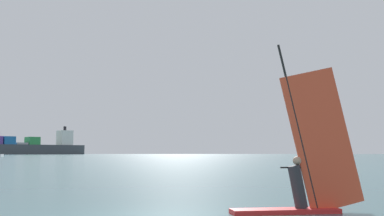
# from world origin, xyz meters

# --- Properties ---
(windsurfer) EXTENTS (3.54, 1.24, 4.40)m
(windsurfer) POSITION_xyz_m (3.95, -0.71, 1.03)
(windsurfer) COLOR red
(windsurfer) RESTS_ON ground_plane
(cargo_ship) EXTENTS (207.60, 85.80, 39.38)m
(cargo_ship) POSITION_xyz_m (0.24, 645.39, 10.11)
(cargo_ship) COLOR #3F444C
(cargo_ship) RESTS_ON ground_plane
(channel_buoy) EXTENTS (1.36, 1.36, 2.47)m
(channel_buoy) POSITION_xyz_m (22.53, 22.06, 1.12)
(channel_buoy) COLOR yellow
(channel_buoy) RESTS_ON ground_plane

